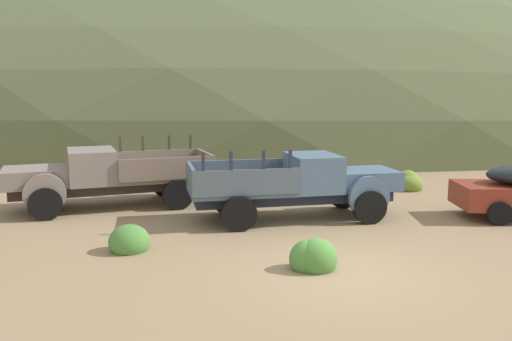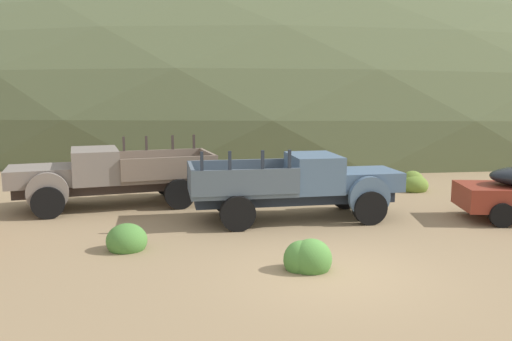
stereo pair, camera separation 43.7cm
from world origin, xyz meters
The scene contains 7 objects.
ground_plane centered at (0.00, 0.00, 0.00)m, with size 300.00×300.00×0.00m, color #937A56.
hill_distant centered at (14.87, 55.81, 0.00)m, with size 117.83×88.95×33.87m, color #56603D.
truck_primer_gray centered at (-5.44, 7.37, 1.01)m, with size 6.60×3.20×2.16m.
truck_chalk_blue centered at (0.77, 4.64, 1.00)m, with size 6.15×2.36×2.16m.
bush_lone_scrub centered at (-0.56, 0.36, 0.22)m, with size 1.02×0.82×0.86m.
bush_back_edge centered at (-4.35, 2.53, 0.21)m, with size 0.96×0.88×0.82m.
bush_front_right centered at (5.82, 7.98, 0.24)m, with size 1.07×1.05×0.95m.
Camera 2 is at (-3.60, -9.82, 3.77)m, focal length 36.64 mm.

